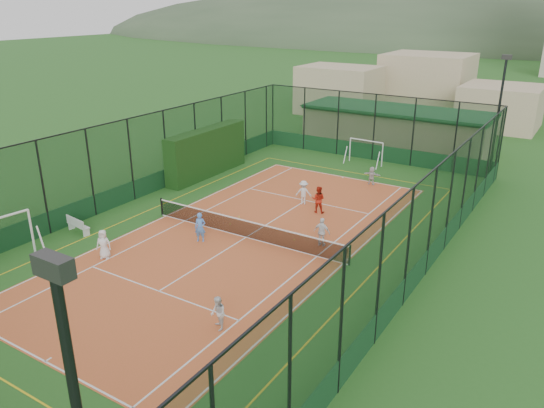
# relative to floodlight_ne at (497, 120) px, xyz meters

# --- Properties ---
(ground) EXTENTS (300.00, 300.00, 0.00)m
(ground) POSITION_rel_floodlight_ne_xyz_m (-8.60, -16.60, -4.12)
(ground) COLOR #285E20
(ground) RESTS_ON ground
(court_slab) EXTENTS (11.17, 23.97, 0.01)m
(court_slab) POSITION_rel_floodlight_ne_xyz_m (-8.60, -16.60, -4.12)
(court_slab) COLOR #B95D29
(court_slab) RESTS_ON ground
(tennis_net) EXTENTS (11.67, 0.12, 1.06)m
(tennis_net) POSITION_rel_floodlight_ne_xyz_m (-8.60, -16.60, -3.59)
(tennis_net) COLOR black
(tennis_net) RESTS_ON ground
(perimeter_fence) EXTENTS (18.12, 34.12, 5.00)m
(perimeter_fence) POSITION_rel_floodlight_ne_xyz_m (-8.60, -16.60, -1.62)
(perimeter_fence) COLOR #113417
(perimeter_fence) RESTS_ON ground
(floodlight_ne) EXTENTS (0.60, 0.26, 8.25)m
(floodlight_ne) POSITION_rel_floodlight_ne_xyz_m (0.00, 0.00, 0.00)
(floodlight_ne) COLOR black
(floodlight_ne) RESTS_ON ground
(clubhouse) EXTENTS (15.20, 7.20, 3.15)m
(clubhouse) POSITION_rel_floodlight_ne_xyz_m (-8.60, 5.40, -2.55)
(clubhouse) COLOR tan
(clubhouse) RESTS_ON ground
(hedge_left) EXTENTS (1.12, 7.44, 3.25)m
(hedge_left) POSITION_rel_floodlight_ne_xyz_m (-16.90, -9.32, -2.50)
(hedge_left) COLOR black
(hedge_left) RESTS_ON ground
(white_bench) EXTENTS (1.65, 0.65, 0.90)m
(white_bench) POSITION_rel_floodlight_ne_xyz_m (-16.40, -20.73, -3.67)
(white_bench) COLOR white
(white_bench) RESTS_ON ground
(futsal_goal_far) EXTENTS (2.78, 0.96, 1.76)m
(futsal_goal_far) POSITION_rel_floodlight_ne_xyz_m (-8.64, -0.85, -3.24)
(futsal_goal_far) COLOR white
(futsal_goal_far) RESTS_ON ground
(child_near_left) EXTENTS (0.83, 0.73, 1.42)m
(child_near_left) POSITION_rel_floodlight_ne_xyz_m (-12.93, -22.05, -3.40)
(child_near_left) COLOR white
(child_near_left) RESTS_ON court_slab
(child_near_mid) EXTENTS (0.65, 0.57, 1.51)m
(child_near_mid) POSITION_rel_floodlight_ne_xyz_m (-10.29, -18.17, -3.36)
(child_near_mid) COLOR #4D86DB
(child_near_mid) RESTS_ON court_slab
(child_near_right) EXTENTS (0.82, 0.80, 1.33)m
(child_near_right) POSITION_rel_floodlight_ne_xyz_m (-4.81, -23.84, -3.45)
(child_near_right) COLOR white
(child_near_right) RESTS_ON court_slab
(child_far_left) EXTENTS (1.08, 0.86, 1.46)m
(child_far_left) POSITION_rel_floodlight_ne_xyz_m (-8.44, -10.79, -3.38)
(child_far_left) COLOR silver
(child_far_left) RESTS_ON court_slab
(child_far_right) EXTENTS (0.87, 0.37, 1.47)m
(child_far_right) POSITION_rel_floodlight_ne_xyz_m (-4.85, -15.40, -3.38)
(child_far_right) COLOR white
(child_far_right) RESTS_ON court_slab
(child_far_back) EXTENTS (1.15, 0.44, 1.22)m
(child_far_back) POSITION_rel_floodlight_ne_xyz_m (-6.39, -5.19, -3.50)
(child_far_back) COLOR silver
(child_far_back) RESTS_ON court_slab
(coach) EXTENTS (0.88, 0.76, 1.57)m
(coach) POSITION_rel_floodlight_ne_xyz_m (-7.08, -11.51, -3.33)
(coach) COLOR red
(coach) RESTS_ON court_slab
(tennis_balls) EXTENTS (4.23, 1.17, 0.07)m
(tennis_balls) POSITION_rel_floodlight_ne_xyz_m (-9.03, -15.27, -4.08)
(tennis_balls) COLOR #CCE033
(tennis_balls) RESTS_ON court_slab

